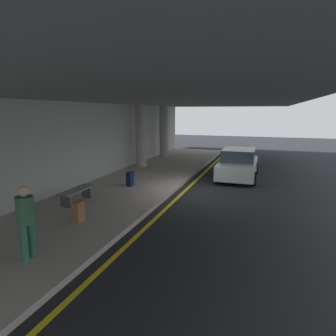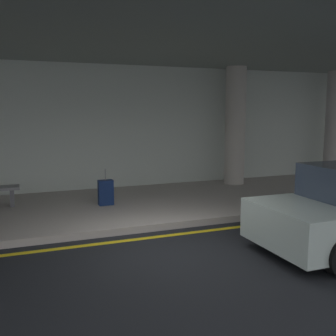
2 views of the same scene
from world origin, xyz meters
name	(u,v)px [view 1 (image 1 of 2)]	position (x,y,z in m)	size (l,w,h in m)	color
ground_plane	(200,192)	(0.00, 0.00, 0.00)	(60.00, 60.00, 0.00)	black
sidewalk	(134,185)	(0.00, 3.10, 0.07)	(26.00, 4.20, 0.15)	#ADA49D
lane_stripe_yellow	(185,191)	(0.00, 0.65, 0.00)	(26.00, 0.14, 0.01)	yellow
support_column_center	(141,136)	(4.00, 4.47, 1.97)	(0.64, 0.64, 3.65)	#AAA49B
support_column_right_mid	(164,132)	(8.00, 4.47, 1.97)	(0.64, 0.64, 3.65)	#ADA6A3
ceiling_overhang	(142,98)	(0.00, 2.60, 3.95)	(28.00, 13.20, 0.30)	gray
terminal_back_wall	(90,144)	(0.00, 5.35, 1.90)	(26.00, 0.30, 3.80)	#B3BCB3
car_silver	(238,164)	(3.36, -1.26, 0.71)	(4.10, 1.92, 1.50)	#AEBFB6
traveler_with_luggage	(26,217)	(-7.12, 2.29, 1.11)	(0.38, 0.38, 1.68)	#2F6D51
suitcase_upright_primary	(130,179)	(-0.46, 3.05, 0.46)	(0.36, 0.22, 0.90)	#0E1F48
suitcase_upright_secondary	(78,211)	(-4.85, 2.60, 0.46)	(0.36, 0.22, 0.90)	#9A6644
bench_metal	(77,193)	(-3.24, 3.83, 0.50)	(1.60, 0.50, 0.48)	slate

